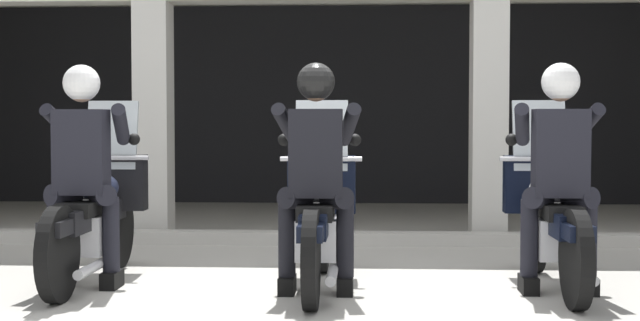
{
  "coord_description": "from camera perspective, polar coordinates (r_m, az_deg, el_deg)",
  "views": [
    {
      "loc": [
        0.36,
        -6.14,
        1.2
      ],
      "look_at": [
        0.0,
        0.43,
        0.9
      ],
      "focal_mm": 50.06,
      "sensor_mm": 36.0,
      "label": 1
    }
  ],
  "objects": [
    {
      "name": "police_officer_left",
      "position": [
        6.54,
        -14.91,
        0.27
      ],
      "size": [
        0.63,
        0.61,
        1.58
      ],
      "rotation": [
        0.0,
        0.0,
        -0.01
      ],
      "color": "black",
      "rests_on": "ground"
    },
    {
      "name": "ground_plane",
      "position": [
        9.23,
        0.86,
        -4.83
      ],
      "size": [
        80.0,
        80.0,
        0.0
      ],
      "primitive_type": "plane",
      "color": "#A8A59E"
    },
    {
      "name": "station_building",
      "position": [
        11.26,
        0.58,
        6.39
      ],
      "size": [
        11.26,
        4.42,
        2.98
      ],
      "color": "black",
      "rests_on": "ground"
    },
    {
      "name": "motorcycle_center",
      "position": [
        6.41,
        -0.09,
        -3.62
      ],
      "size": [
        0.62,
        2.04,
        1.35
      ],
      "rotation": [
        0.0,
        0.0,
        0.01
      ],
      "color": "black",
      "rests_on": "ground"
    },
    {
      "name": "motorcycle_right",
      "position": [
        6.63,
        14.5,
        -3.49
      ],
      "size": [
        0.62,
        2.04,
        1.35
      ],
      "rotation": [
        0.0,
        0.0,
        -0.0
      ],
      "color": "black",
      "rests_on": "ground"
    },
    {
      "name": "motorcycle_left",
      "position": [
        6.84,
        -14.12,
        -3.3
      ],
      "size": [
        0.62,
        2.04,
        1.35
      ],
      "rotation": [
        0.0,
        0.0,
        -0.01
      ],
      "color": "black",
      "rests_on": "ground"
    },
    {
      "name": "police_officer_center",
      "position": [
        6.09,
        -0.25,
        0.19
      ],
      "size": [
        0.63,
        0.61,
        1.58
      ],
      "rotation": [
        0.0,
        0.0,
        0.01
      ],
      "color": "black",
      "rests_on": "ground"
    },
    {
      "name": "kerb_strip",
      "position": [
        8.58,
        -0.23,
        -4.99
      ],
      "size": [
        10.76,
        0.24,
        0.12
      ],
      "primitive_type": "cube",
      "color": "#B7B5AD",
      "rests_on": "ground"
    },
    {
      "name": "police_officer_right",
      "position": [
        6.32,
        15.04,
        0.19
      ],
      "size": [
        0.63,
        0.61,
        1.58
      ],
      "rotation": [
        0.0,
        0.0,
        -0.0
      ],
      "color": "black",
      "rests_on": "ground"
    }
  ]
}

